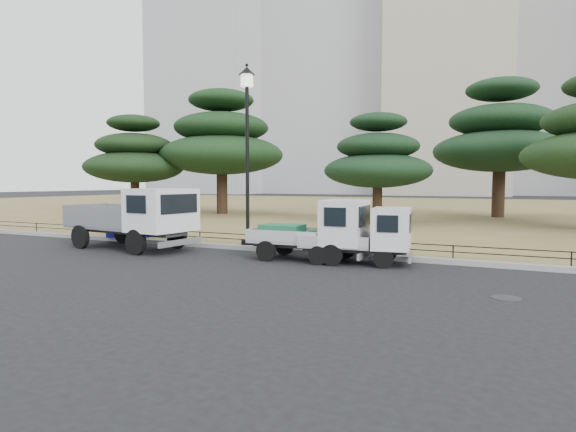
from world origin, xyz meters
The scene contains 16 objects.
ground centered at (0.00, 0.00, 0.00)m, with size 220.00×220.00×0.00m, color black.
lawn centered at (0.00, 30.60, 0.07)m, with size 120.00×56.00×0.15m, color olive.
curb centered at (0.00, 2.60, 0.08)m, with size 120.00×0.25×0.16m, color gray.
truck_large centered at (-5.57, 1.09, 1.21)m, with size 5.16×2.50×2.17m.
truck_kei_front centered at (1.19, 1.55, 0.93)m, with size 3.58×1.67×1.86m.
truck_kei_rear centered at (2.64, 1.63, 0.83)m, with size 3.32×1.78×1.65m.
street_lamp centered at (-2.02, 2.90, 4.39)m, with size 0.56×0.56×6.27m.
pipe_fence centered at (0.00, 2.75, 0.44)m, with size 38.00×0.04×0.40m.
tarp_pile centered at (-7.63, 3.15, 0.61)m, with size 2.00×1.68×1.14m.
manhole centered at (6.50, -1.20, 0.01)m, with size 0.60×0.60×0.01m, color #2D2D30.
pine_west_far centered at (-17.64, 14.00, 4.14)m, with size 6.85×6.85×6.92m.
pine_west_near centered at (-12.45, 17.15, 5.21)m, with size 8.77×8.77×8.77m.
pine_center_left centered at (-0.31, 14.11, 3.62)m, with size 5.92×5.92×6.02m.
pine_center_right centered at (5.57, 21.69, 5.24)m, with size 8.28×8.28×8.78m.
tower_far_west centered at (-55.00, 80.00, 32.50)m, with size 24.00×20.00×65.00m, color #A0A0A5.
tower_center_left centered at (-5.00, 85.00, 27.50)m, with size 22.00×20.00×55.00m, color #AAA08C.
Camera 1 is at (6.63, -11.93, 2.38)m, focal length 30.00 mm.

